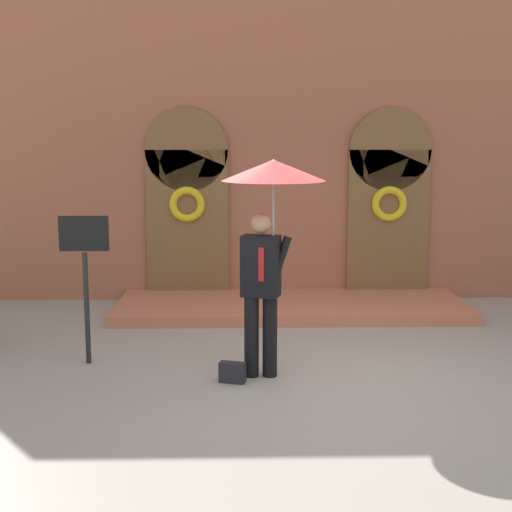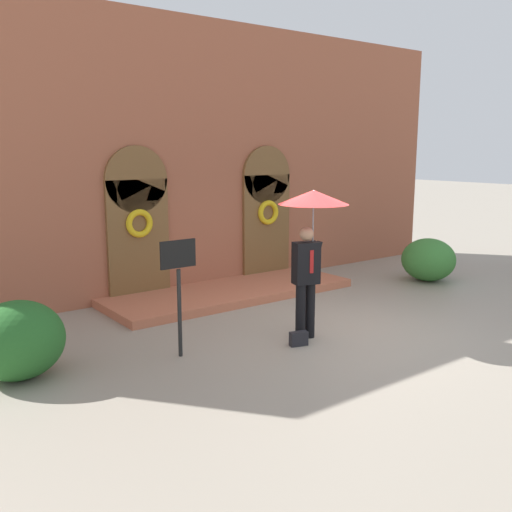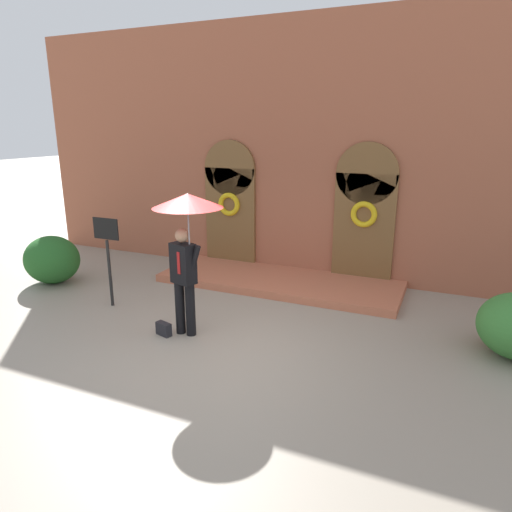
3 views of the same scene
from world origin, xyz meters
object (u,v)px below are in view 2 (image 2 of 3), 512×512
object	(u,v)px
sign_post	(179,279)
handbag	(299,339)
person_with_umbrella	(312,219)
shrub_left	(17,340)
shrub_right	(428,260)

from	to	relation	value
sign_post	handbag	bearing A→B (deg)	-22.71
person_with_umbrella	shrub_left	bearing A→B (deg)	165.82
shrub_right	person_with_umbrella	bearing A→B (deg)	-164.60
handbag	sign_post	world-z (taller)	sign_post
sign_post	shrub_right	world-z (taller)	sign_post
handbag	shrub_left	xyz separation A→B (m)	(-3.78, 1.26, 0.41)
person_with_umbrella	handbag	world-z (taller)	person_with_umbrella
handbag	shrub_left	bearing A→B (deg)	177.49
person_with_umbrella	shrub_right	size ratio (longest dim) A/B	1.93
sign_post	shrub_left	size ratio (longest dim) A/B	1.41
person_with_umbrella	sign_post	bearing A→B (deg)	166.46
shrub_left	shrub_right	world-z (taller)	shrub_left
person_with_umbrella	shrub_left	size ratio (longest dim) A/B	1.94
shrub_left	sign_post	bearing A→B (deg)	-14.81
shrub_left	shrub_right	distance (m)	9.07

